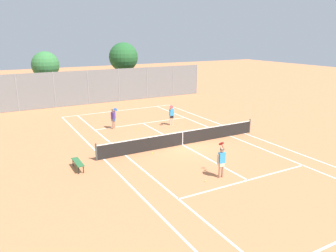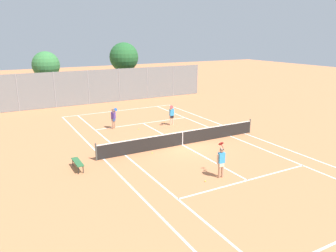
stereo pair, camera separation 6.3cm
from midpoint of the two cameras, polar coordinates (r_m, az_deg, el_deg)
The scene contains 14 objects.
ground_plane at distance 22.18m, azimuth 2.47°, elevation -3.30°, with size 120.00×120.00×0.00m, color #CC7A4C.
court_line_markings at distance 22.18m, azimuth 2.47°, elevation -3.29°, with size 11.10×23.90×0.01m.
tennis_net at distance 22.02m, azimuth 2.48°, elevation -2.05°, with size 12.00×0.10×1.07m.
player_near_side at distance 17.15m, azimuth 9.20°, elevation -5.97°, with size 0.73×0.72×1.77m.
player_far_left at distance 26.09m, azimuth -9.56°, elevation 1.51°, with size 0.43×0.90×1.77m.
player_far_right at distance 26.73m, azimuth 0.56°, elevation 2.06°, with size 0.71×0.72×1.77m.
loose_tennis_ball_0 at distance 25.84m, azimuth -5.22°, elevation -0.53°, with size 0.07×0.07×0.07m, color #D1DB33.
loose_tennis_ball_1 at distance 27.77m, azimuth -0.72°, elevation 0.68°, with size 0.07×0.07×0.07m, color #D1DB33.
loose_tennis_ball_2 at distance 16.89m, azimuth 6.46°, elevation -9.51°, with size 0.07×0.07×0.07m, color #D1DB33.
loose_tennis_ball_3 at distance 20.60m, azimuth -2.84°, elevation -4.71°, with size 0.07×0.07×0.07m, color #D1DB33.
courtside_bench at distance 18.75m, azimuth -15.53°, elevation -6.15°, with size 0.36×1.50×0.47m.
back_fence at distance 36.44m, azimuth -11.17°, elevation 6.82°, with size 24.29×0.08×3.63m.
tree_behind_left at distance 38.41m, azimuth -20.73°, elevation 9.78°, with size 2.93×2.93×5.50m.
tree_behind_right at distance 40.82m, azimuth -7.67°, elevation 11.67°, with size 3.48×3.48×6.35m.
Camera 1 is at (-11.02, -17.87, 7.16)m, focal length 35.00 mm.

